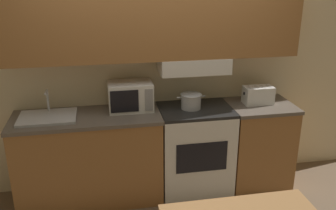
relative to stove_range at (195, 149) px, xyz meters
name	(u,v)px	position (x,y,z in m)	size (l,w,h in m)	color
ground_plane	(155,177)	(-0.38, 0.28, -0.46)	(16.00, 16.00, 0.00)	brown
wall_back	(156,47)	(-0.37, 0.21, 1.07)	(5.23, 0.38, 2.55)	beige
lower_counter_main	(90,158)	(-1.09, 0.00, 0.00)	(1.44, 0.59, 0.93)	#936033
lower_counter_right_stub	(257,144)	(0.71, 0.00, 0.00)	(0.67, 0.59, 0.93)	#936033
stove_range	(195,149)	(0.00, 0.00, 0.00)	(0.74, 0.57, 0.93)	silver
cooking_pot	(191,101)	(-0.05, 0.01, 0.54)	(0.29, 0.21, 0.15)	#B7BABF
microwave	(130,96)	(-0.65, 0.10, 0.60)	(0.44, 0.30, 0.28)	silver
toaster	(258,95)	(0.68, 0.02, 0.56)	(0.31, 0.17, 0.18)	silver
sink_basin	(47,117)	(-1.45, 0.00, 0.48)	(0.53, 0.39, 0.24)	#B7BABF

